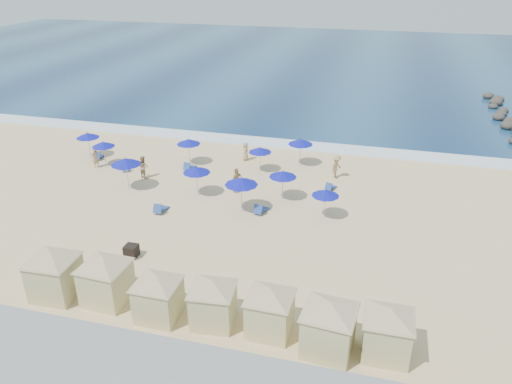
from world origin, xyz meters
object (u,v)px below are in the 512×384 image
(cabana_4, at_px, (270,304))
(umbrella_6, at_px, (241,181))
(umbrella_5, at_px, (260,150))
(umbrella_8, at_px, (283,174))
(cabana_3, at_px, (213,296))
(umbrella_4, at_px, (197,170))
(rock_jetty, at_px, (511,128))
(umbrella_9, at_px, (326,193))
(beachgoer_1, at_px, (143,167))
(cabana_0, at_px, (53,268))
(beachgoer_3, at_px, (336,167))
(cabana_5, at_px, (329,320))
(beachgoer_2, at_px, (237,180))
(umbrella_7, at_px, (301,142))
(cabana_1, at_px, (105,273))
(umbrella_2, at_px, (126,161))
(trash_bin, at_px, (131,251))
(umbrella_1, at_px, (103,144))
(umbrella_0, at_px, (88,135))
(beachgoer_0, at_px, (95,157))
(cabana_2, at_px, (158,291))
(umbrella_3, at_px, (189,142))
(cabana_6, at_px, (388,326))
(beachgoer_4, at_px, (246,151))

(cabana_4, distance_m, umbrella_6, 12.01)
(umbrella_5, xyz_separation_m, umbrella_8, (2.81, -4.48, 0.11))
(cabana_3, xyz_separation_m, umbrella_4, (-5.74, 12.78, 0.46))
(cabana_4, xyz_separation_m, umbrella_8, (-2.38, 13.60, 0.42))
(rock_jetty, distance_m, umbrella_9, 27.17)
(umbrella_9, distance_m, beachgoer_1, 14.78)
(cabana_4, bearing_deg, umbrella_8, 99.93)
(cabana_0, height_order, beachgoer_3, cabana_0)
(rock_jetty, bearing_deg, cabana_5, -111.12)
(umbrella_4, height_order, beachgoer_2, umbrella_4)
(umbrella_7, height_order, beachgoer_2, umbrella_7)
(umbrella_4, bearing_deg, cabana_1, -89.60)
(cabana_4, bearing_deg, umbrella_7, 96.66)
(cabana_0, relative_size, umbrella_2, 1.84)
(trash_bin, relative_size, beachgoer_2, 0.38)
(umbrella_1, height_order, beachgoer_1, umbrella_1)
(umbrella_4, bearing_deg, umbrella_8, 8.49)
(cabana_3, relative_size, beachgoer_3, 2.22)
(umbrella_0, relative_size, beachgoer_0, 1.28)
(cabana_2, relative_size, umbrella_6, 1.63)
(umbrella_0, bearing_deg, cabana_2, -50.28)
(umbrella_2, xyz_separation_m, umbrella_5, (8.56, 5.73, -0.35))
(cabana_4, xyz_separation_m, beachgoer_1, (-13.59, 14.52, -0.62))
(umbrella_9, xyz_separation_m, beachgoer_2, (-6.70, 2.24, -0.86))
(beachgoer_0, bearing_deg, cabana_3, 59.06)
(cabana_1, height_order, umbrella_7, cabana_1)
(umbrella_3, distance_m, umbrella_4, 6.05)
(trash_bin, bearing_deg, cabana_3, -33.26)
(cabana_5, relative_size, umbrella_5, 2.16)
(umbrella_8, relative_size, beachgoer_2, 1.19)
(cabana_6, xyz_separation_m, beachgoer_4, (-12.14, 20.16, -0.75))
(cabana_1, xyz_separation_m, umbrella_5, (3.15, 17.98, 0.21))
(cabana_0, relative_size, umbrella_7, 1.97)
(cabana_5, xyz_separation_m, umbrella_0, (-22.78, 17.88, 0.29))
(umbrella_2, xyz_separation_m, umbrella_9, (14.63, -0.73, -0.37))
(cabana_0, distance_m, umbrella_8, 16.27)
(rock_jetty, bearing_deg, trash_bin, -130.04)
(trash_bin, distance_m, cabana_2, 5.94)
(cabana_3, distance_m, cabana_5, 5.43)
(cabana_0, distance_m, umbrella_6, 12.95)
(cabana_1, height_order, umbrella_8, cabana_1)
(beachgoer_0, xyz_separation_m, beachgoer_1, (4.70, -0.86, 0.03))
(umbrella_5, relative_size, beachgoer_0, 1.21)
(beachgoer_3, bearing_deg, umbrella_2, 136.16)
(rock_jetty, distance_m, cabana_3, 39.00)
(cabana_5, xyz_separation_m, umbrella_1, (-20.47, 16.44, 0.22))
(umbrella_5, xyz_separation_m, beachgoer_0, (-13.10, -2.70, -0.95))
(cabana_1, height_order, cabana_5, cabana_5)
(umbrella_7, bearing_deg, umbrella_2, -145.35)
(cabana_0, height_order, umbrella_5, cabana_0)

